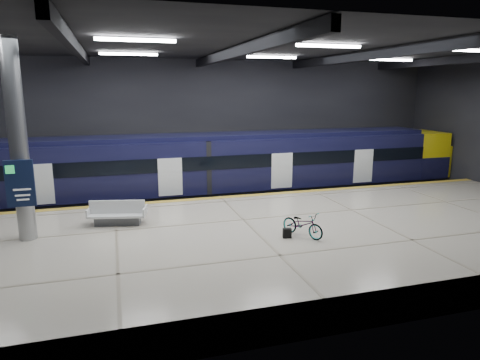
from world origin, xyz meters
name	(u,v)px	position (x,y,z in m)	size (l,w,h in m)	color
ground	(237,237)	(0.00, 0.00, 0.00)	(30.00, 30.00, 0.00)	black
room_shell	(237,104)	(0.00, 0.00, 5.72)	(30.10, 16.10, 8.05)	black
platform	(255,245)	(0.00, -2.50, 0.55)	(30.00, 11.00, 1.10)	beige
safety_strip	(221,197)	(0.00, 2.75, 1.11)	(30.00, 0.40, 0.01)	gold
rails	(209,204)	(0.00, 5.50, 0.08)	(30.00, 1.52, 0.16)	gray
train	(252,166)	(2.51, 5.50, 2.06)	(29.40, 2.84, 3.79)	black
bench	(118,216)	(-4.91, -0.20, 1.44)	(2.35, 1.38, 0.97)	#595B60
bicycle	(303,224)	(1.45, -3.53, 1.55)	(0.60, 1.73, 0.91)	#99999E
pannier_bag	(287,233)	(0.85, -3.53, 1.28)	(0.30, 0.18, 0.35)	black
info_column	(18,145)	(-8.00, -1.03, 4.46)	(0.90, 0.78, 6.90)	#9EA0A5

